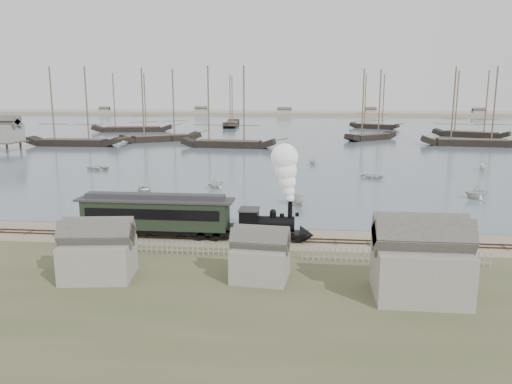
# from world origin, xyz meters

# --- Properties ---
(ground) EXTENTS (600.00, 600.00, 0.00)m
(ground) POSITION_xyz_m (0.00, 0.00, 0.00)
(ground) COLOR gray
(ground) RESTS_ON ground
(harbor_water) EXTENTS (600.00, 336.00, 0.06)m
(harbor_water) POSITION_xyz_m (0.00, 170.00, 0.03)
(harbor_water) COLOR #4B5E6B
(harbor_water) RESTS_ON ground
(rail_track) EXTENTS (120.00, 1.80, 0.16)m
(rail_track) POSITION_xyz_m (0.00, -2.00, 0.04)
(rail_track) COLOR #3A2820
(rail_track) RESTS_ON ground
(picket_fence_west) EXTENTS (19.00, 0.10, 1.20)m
(picket_fence_west) POSITION_xyz_m (-6.50, -7.00, 0.00)
(picket_fence_west) COLOR gray
(picket_fence_west) RESTS_ON ground
(picket_fence_east) EXTENTS (15.00, 0.10, 1.20)m
(picket_fence_east) POSITION_xyz_m (12.50, -7.50, 0.00)
(picket_fence_east) COLOR gray
(picket_fence_east) RESTS_ON ground
(shed_left) EXTENTS (5.00, 4.00, 4.10)m
(shed_left) POSITION_xyz_m (-10.00, -13.00, 0.00)
(shed_left) COLOR gray
(shed_left) RESTS_ON ground
(shed_mid) EXTENTS (4.00, 3.50, 3.60)m
(shed_mid) POSITION_xyz_m (2.00, -12.00, 0.00)
(shed_mid) COLOR gray
(shed_mid) RESTS_ON ground
(shed_right) EXTENTS (6.00, 5.00, 5.10)m
(shed_right) POSITION_xyz_m (13.00, -14.00, 0.00)
(shed_right) COLOR gray
(shed_right) RESTS_ON ground
(far_spit) EXTENTS (500.00, 20.00, 1.80)m
(far_spit) POSITION_xyz_m (0.00, 250.00, 0.00)
(far_spit) COLOR tan
(far_spit) RESTS_ON ground
(locomotive) EXTENTS (6.98, 2.61, 8.70)m
(locomotive) POSITION_xyz_m (3.08, -2.00, 4.03)
(locomotive) COLOR black
(locomotive) RESTS_ON ground
(passenger_coach) EXTENTS (14.95, 2.88, 3.63)m
(passenger_coach) POSITION_xyz_m (-9.03, -2.00, 2.28)
(passenger_coach) COLOR black
(passenger_coach) RESTS_ON ground
(beached_dinghy) EXTENTS (3.80, 4.38, 0.76)m
(beached_dinghy) POSITION_xyz_m (-12.76, 1.06, 0.38)
(beached_dinghy) COLOR silver
(beached_dinghy) RESTS_ON ground
(rowboat_0) EXTENTS (4.25, 4.03, 0.72)m
(rowboat_0) POSITION_xyz_m (-17.25, 18.87, 0.42)
(rowboat_0) COLOR silver
(rowboat_0) RESTS_ON harbor_water
(rowboat_1) EXTENTS (3.48, 3.49, 1.39)m
(rowboat_1) POSITION_xyz_m (-7.95, 22.71, 0.76)
(rowboat_1) COLOR silver
(rowboat_1) RESTS_ON harbor_water
(rowboat_2) EXTENTS (3.92, 3.25, 1.45)m
(rowboat_2) POSITION_xyz_m (3.76, 12.88, 0.79)
(rowboat_2) COLOR silver
(rowboat_2) RESTS_ON harbor_water
(rowboat_3) EXTENTS (4.16, 4.53, 0.77)m
(rowboat_3) POSITION_xyz_m (15.53, 33.08, 0.44)
(rowboat_3) COLOR silver
(rowboat_3) RESTS_ON harbor_water
(rowboat_4) EXTENTS (3.93, 4.22, 1.81)m
(rowboat_4) POSITION_xyz_m (27.12, 19.21, 0.96)
(rowboat_4) COLOR silver
(rowboat_4) RESTS_ON harbor_water
(rowboat_5) EXTENTS (3.52, 2.56, 1.28)m
(rowboat_5) POSITION_xyz_m (35.82, 43.77, 0.70)
(rowboat_5) COLOR silver
(rowboat_5) RESTS_ON harbor_water
(rowboat_6) EXTENTS (3.02, 4.11, 0.82)m
(rowboat_6) POSITION_xyz_m (-31.90, 36.79, 0.47)
(rowboat_6) COLOR silver
(rowboat_6) RESTS_ON harbor_water
(rowboat_7) EXTENTS (3.28, 3.09, 1.38)m
(rowboat_7) POSITION_xyz_m (6.00, 47.74, 0.75)
(rowboat_7) COLOR silver
(rowboat_7) RESTS_ON harbor_water
(schooner_0) EXTENTS (23.79, 5.61, 20.00)m
(schooner_0) POSITION_xyz_m (-54.65, 74.76, 10.06)
(schooner_0) COLOR black
(schooner_0) RESTS_ON harbor_water
(schooner_1) EXTENTS (21.45, 17.26, 20.00)m
(schooner_1) POSITION_xyz_m (-35.90, 88.70, 10.06)
(schooner_1) COLOR black
(schooner_1) RESTS_ON harbor_water
(schooner_2) EXTENTS (23.74, 7.49, 20.00)m
(schooner_2) POSITION_xyz_m (-14.73, 75.33, 10.06)
(schooner_2) COLOR black
(schooner_2) RESTS_ON harbor_water
(schooner_3) EXTENTS (16.34, 15.62, 20.00)m
(schooner_3) POSITION_xyz_m (22.69, 98.66, 10.06)
(schooner_3) COLOR black
(schooner_3) RESTS_ON harbor_water
(schooner_4) EXTENTS (25.63, 8.71, 20.00)m
(schooner_4) POSITION_xyz_m (46.75, 85.54, 10.06)
(schooner_4) COLOR black
(schooner_4) RESTS_ON harbor_water
(schooner_5) EXTENTS (21.63, 14.85, 20.00)m
(schooner_5) POSITION_xyz_m (53.86, 111.28, 10.06)
(schooner_5) COLOR black
(schooner_5) RESTS_ON harbor_water
(schooner_6) EXTENTS (27.70, 11.76, 20.00)m
(schooner_6) POSITION_xyz_m (-55.79, 120.84, 10.06)
(schooner_6) COLOR black
(schooner_6) RESTS_ON harbor_water
(schooner_7) EXTENTS (7.34, 24.69, 20.00)m
(schooner_7) POSITION_xyz_m (-25.71, 149.94, 10.06)
(schooner_7) COLOR black
(schooner_7) RESTS_ON harbor_water
(schooner_8) EXTENTS (18.17, 12.65, 20.00)m
(schooner_8) POSITION_xyz_m (29.09, 144.26, 10.06)
(schooner_8) COLOR black
(schooner_8) RESTS_ON harbor_water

